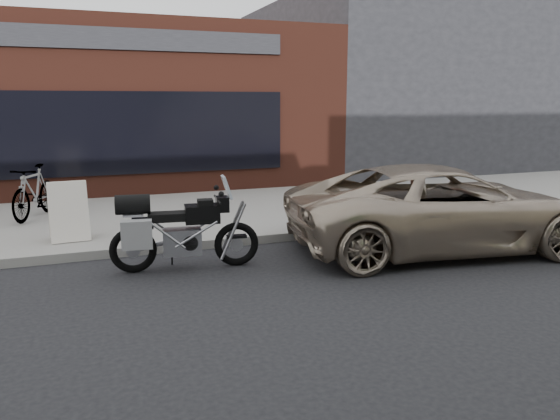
{
  "coord_description": "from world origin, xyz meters",
  "views": [
    {
      "loc": [
        -2.2,
        -4.8,
        2.48
      ],
      "look_at": [
        0.67,
        2.77,
        0.85
      ],
      "focal_mm": 35.0,
      "sensor_mm": 36.0,
      "label": 1
    }
  ],
  "objects": [
    {
      "name": "ground",
      "position": [
        0.0,
        0.0,
        0.0
      ],
      "size": [
        120.0,
        120.0,
        0.0
      ],
      "primitive_type": "plane",
      "color": "black",
      "rests_on": "ground"
    },
    {
      "name": "bicycle_rear",
      "position": [
        -3.0,
        7.04,
        0.68
      ],
      "size": [
        1.16,
        1.82,
        1.06
      ],
      "primitive_type": "imported",
      "rotation": [
        0.0,
        0.0,
        -0.41
      ],
      "color": "gray",
      "rests_on": "near_sidewalk"
    },
    {
      "name": "sandwich_sign",
      "position": [
        -2.35,
        4.94,
        0.65
      ],
      "size": [
        0.67,
        0.62,
        1.0
      ],
      "rotation": [
        0.0,
        0.0,
        0.07
      ],
      "color": "white",
      "rests_on": "near_sidewalk"
    },
    {
      "name": "minivan",
      "position": [
        3.5,
        2.6,
        0.72
      ],
      "size": [
        5.45,
        3.08,
        1.43
      ],
      "primitive_type": "imported",
      "rotation": [
        0.0,
        0.0,
        1.43
      ],
      "color": "tan",
      "rests_on": "ground"
    },
    {
      "name": "storefront",
      "position": [
        -2.0,
        13.98,
        2.25
      ],
      "size": [
        14.0,
        10.07,
        4.5
      ],
      "color": "#5E2A1E",
      "rests_on": "ground"
    },
    {
      "name": "neighbour_building",
      "position": [
        10.0,
        14.0,
        3.0
      ],
      "size": [
        10.0,
        10.0,
        6.0
      ],
      "primitive_type": "cube",
      "color": "#29292E",
      "rests_on": "ground"
    },
    {
      "name": "near_sidewalk",
      "position": [
        0.0,
        7.0,
        0.07
      ],
      "size": [
        44.0,
        6.0,
        0.15
      ],
      "primitive_type": "cube",
      "color": "gray",
      "rests_on": "ground"
    },
    {
      "name": "motorcycle",
      "position": [
        -0.88,
        3.03,
        0.6
      ],
      "size": [
        2.2,
        0.71,
        1.39
      ],
      "rotation": [
        0.0,
        0.0,
        -0.13
      ],
      "color": "black",
      "rests_on": "ground"
    }
  ]
}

